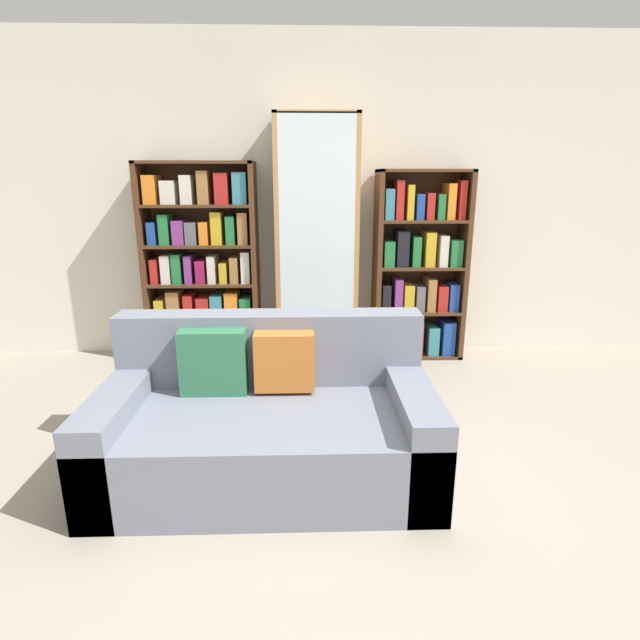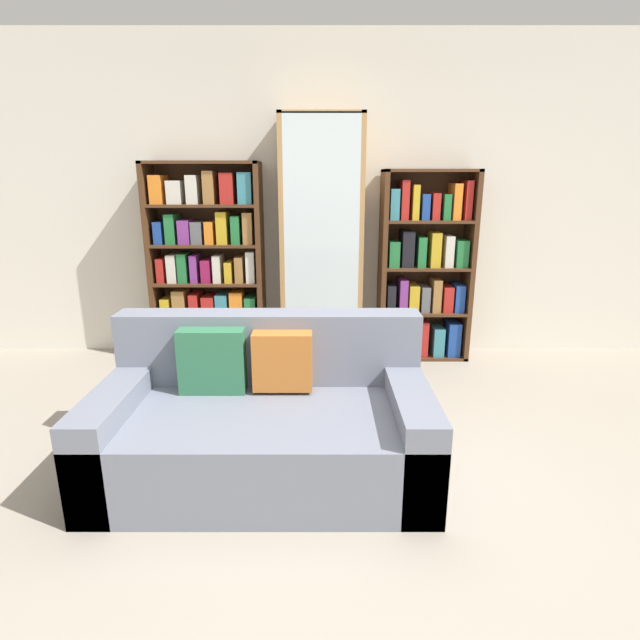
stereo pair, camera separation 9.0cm
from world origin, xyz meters
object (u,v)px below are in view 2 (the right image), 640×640
couch (263,422)px  bookshelf_right (423,271)px  bookshelf_left (207,266)px  wine_bottle (400,356)px  display_cabinet (320,243)px

couch → bookshelf_right: 2.23m
couch → bookshelf_left: (-0.66, 1.82, 0.53)m
bookshelf_left → wine_bottle: 1.81m
display_cabinet → wine_bottle: size_ratio=6.03×
display_cabinet → bookshelf_right: bearing=1.0°
couch → display_cabinet: (0.31, 1.81, 0.74)m
bookshelf_left → bookshelf_right: bookshelf_left is taller
couch → bookshelf_right: (1.20, 1.82, 0.49)m
bookshelf_left → wine_bottle: (1.63, -0.40, -0.67)m
display_cabinet → bookshelf_right: 0.92m
display_cabinet → bookshelf_right: size_ratio=1.26×
bookshelf_left → bookshelf_right: size_ratio=1.04×
bookshelf_left → bookshelf_right: 1.86m
display_cabinet → wine_bottle: display_cabinet is taller
display_cabinet → wine_bottle: (0.66, -0.38, -0.88)m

